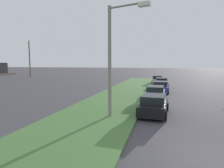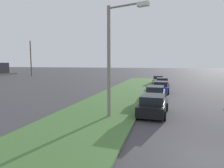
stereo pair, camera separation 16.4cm
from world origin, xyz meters
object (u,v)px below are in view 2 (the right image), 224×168
(parked_car_black, at_px, (153,105))
(parked_car_blue, at_px, (161,87))
(parked_car_white, at_px, (155,93))
(parked_car_silver, at_px, (158,80))
(streetlight, at_px, (113,54))
(parked_car_red, at_px, (162,83))
(distant_utility_pole, at_px, (31,59))

(parked_car_black, distance_m, parked_car_blue, 11.12)
(parked_car_white, relative_size, parked_car_silver, 1.00)
(parked_car_black, relative_size, streetlight, 0.59)
(parked_car_black, bearing_deg, parked_car_red, 2.17)
(parked_car_silver, bearing_deg, streetlight, 175.89)
(parked_car_black, relative_size, parked_car_silver, 1.02)
(parked_car_blue, bearing_deg, distant_utility_pole, 59.59)
(parked_car_black, xyz_separation_m, streetlight, (-1.70, 2.56, 3.67))
(parked_car_black, xyz_separation_m, distant_utility_pole, (32.93, 35.78, 4.28))
(parked_car_black, relative_size, distant_utility_pole, 0.44)
(parked_car_black, distance_m, parked_car_white, 5.67)
(parked_car_silver, xyz_separation_m, distant_utility_pole, (10.31, 35.42, 4.28))
(parked_car_silver, bearing_deg, distant_utility_pole, 74.84)
(distant_utility_pole, bearing_deg, streetlight, -136.19)
(parked_car_red, relative_size, distant_utility_pole, 0.44)
(parked_car_silver, bearing_deg, parked_car_blue, -175.44)
(parked_car_white, distance_m, parked_car_blue, 5.46)
(parked_car_blue, height_order, distant_utility_pole, distant_utility_pole)
(parked_car_white, bearing_deg, parked_car_black, -178.10)
(parked_car_silver, relative_size, distant_utility_pole, 0.43)
(parked_car_white, bearing_deg, parked_car_blue, -3.86)
(parked_car_white, relative_size, parked_car_red, 0.99)
(parked_car_black, relative_size, parked_car_blue, 1.02)
(parked_car_blue, distance_m, parked_car_silver, 11.53)
(parked_car_white, relative_size, parked_car_blue, 1.00)
(parked_car_white, height_order, parked_car_red, same)
(parked_car_black, height_order, parked_car_silver, same)
(parked_car_silver, bearing_deg, parked_car_red, -171.16)
(parked_car_blue, bearing_deg, parked_car_white, 176.03)
(parked_car_black, distance_m, parked_car_silver, 22.62)
(parked_car_silver, bearing_deg, parked_car_black, -178.02)
(parked_car_black, xyz_separation_m, parked_car_red, (17.21, -0.38, 0.00))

